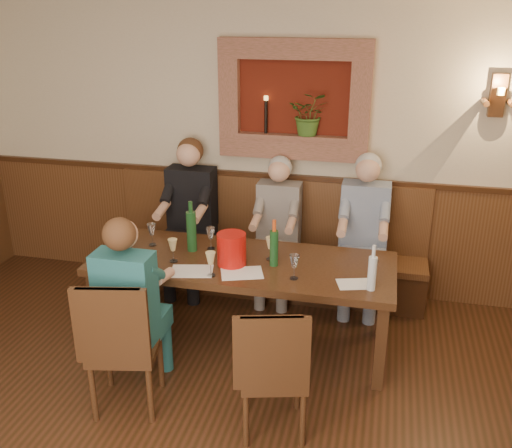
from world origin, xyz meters
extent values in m
cube|color=beige|center=(0.00, 3.00, 1.40)|extent=(6.00, 0.04, 2.80)
cube|color=#4D2D16|center=(0.00, 2.98, 0.55)|extent=(6.00, 0.04, 1.10)
cube|color=#381E0F|center=(0.00, 2.98, 1.12)|extent=(6.02, 0.06, 0.05)
cube|color=#57180C|center=(0.20, 2.98, 1.85)|extent=(1.00, 0.02, 0.70)
cube|color=#9E5E50|center=(0.20, 2.94, 2.29)|extent=(1.36, 0.12, 0.18)
cube|color=#9E5E50|center=(0.20, 2.94, 1.41)|extent=(1.36, 0.12, 0.18)
cube|color=#9E5E50|center=(-0.39, 2.94, 1.85)|extent=(0.18, 0.12, 0.70)
cube|color=#9E5E50|center=(0.79, 2.94, 1.85)|extent=(0.18, 0.12, 0.70)
cube|color=#9E5E50|center=(0.20, 2.94, 1.52)|extent=(1.00, 0.14, 0.04)
imported|color=#3B6121|center=(0.35, 2.94, 1.74)|extent=(0.35, 0.30, 0.39)
cylinder|color=black|center=(-0.05, 2.94, 1.69)|extent=(0.03, 0.03, 0.30)
cylinder|color=#FFBF59|center=(-0.05, 2.94, 1.86)|extent=(0.04, 0.04, 0.04)
cube|color=#4D2D16|center=(1.90, 2.95, 1.95)|extent=(0.12, 0.08, 0.35)
cylinder|color=#4D2D16|center=(1.80, 2.88, 1.90)|extent=(0.05, 0.18, 0.05)
cylinder|color=#4D2D16|center=(2.00, 2.88, 1.90)|extent=(0.05, 0.18, 0.05)
cylinder|color=#FFBF59|center=(1.90, 2.82, 2.00)|extent=(0.06, 0.06, 0.06)
cube|color=#321C0F|center=(0.00, 1.85, 0.72)|extent=(2.40, 0.90, 0.06)
cube|color=#321C0F|center=(-1.12, 1.48, 0.34)|extent=(0.08, 0.08, 0.69)
cube|color=#321C0F|center=(1.12, 1.48, 0.34)|extent=(0.08, 0.08, 0.69)
cube|color=#321C0F|center=(-1.12, 2.22, 0.34)|extent=(0.08, 0.08, 0.69)
cube|color=#321C0F|center=(1.12, 2.22, 0.34)|extent=(0.08, 0.08, 0.69)
cube|color=#381E0F|center=(0.00, 2.76, 0.20)|extent=(3.00, 0.40, 0.40)
cube|color=#4D2D16|center=(0.00, 2.76, 0.42)|extent=(3.00, 0.45, 0.06)
cube|color=#4D2D16|center=(0.00, 2.95, 0.78)|extent=(3.00, 0.06, 0.66)
cube|color=#321C0F|center=(-0.59, 0.91, 0.21)|extent=(0.50, 0.50, 0.43)
cube|color=#321C0F|center=(-0.59, 0.91, 0.45)|extent=(0.53, 0.53, 0.05)
cube|color=#321C0F|center=(-0.55, 0.71, 0.75)|extent=(0.45, 0.13, 0.53)
cube|color=#321C0F|center=(0.45, 0.89, 0.20)|extent=(0.49, 0.49, 0.40)
cube|color=#321C0F|center=(0.45, 0.89, 0.42)|extent=(0.51, 0.51, 0.05)
cube|color=#321C0F|center=(0.50, 0.71, 0.70)|extent=(0.42, 0.15, 0.50)
cube|color=black|center=(-0.74, 2.60, 0.23)|extent=(0.45, 0.47, 0.45)
cube|color=black|center=(-0.74, 2.78, 0.92)|extent=(0.45, 0.24, 0.59)
sphere|color=#D8A384|center=(-0.74, 2.74, 1.35)|extent=(0.22, 0.22, 0.22)
sphere|color=#4C2D19|center=(-0.74, 2.79, 1.37)|extent=(0.25, 0.25, 0.25)
cube|color=#5B5453|center=(0.12, 2.62, 0.23)|extent=(0.40, 0.42, 0.45)
cube|color=#5B5453|center=(0.12, 2.78, 0.86)|extent=(0.40, 0.21, 0.52)
sphere|color=#D8A384|center=(0.12, 2.74, 1.25)|extent=(0.20, 0.20, 0.20)
sphere|color=#B2B2B2|center=(0.12, 2.79, 1.27)|extent=(0.22, 0.22, 0.22)
cube|color=navy|center=(0.90, 2.61, 0.23)|extent=(0.43, 0.45, 0.45)
cube|color=navy|center=(0.90, 2.78, 0.89)|extent=(0.43, 0.22, 0.56)
sphere|color=#D8A384|center=(0.90, 2.74, 1.31)|extent=(0.21, 0.21, 0.21)
sphere|color=#B2B2B2|center=(0.90, 2.79, 1.33)|extent=(0.23, 0.23, 0.23)
cube|color=navy|center=(-0.59, 1.14, 0.23)|extent=(0.40, 0.42, 0.45)
cube|color=navy|center=(-0.59, 0.98, 0.87)|extent=(0.40, 0.21, 0.53)
sphere|color=#D8A384|center=(-0.59, 1.02, 1.25)|extent=(0.20, 0.20, 0.20)
sphere|color=#4C2D19|center=(-0.59, 0.97, 1.27)|extent=(0.22, 0.22, 0.22)
cylinder|color=#B9110B|center=(-0.06, 1.76, 0.88)|extent=(0.30, 0.30, 0.26)
cylinder|color=#19471E|center=(0.26, 1.82, 0.89)|extent=(0.07, 0.07, 0.29)
cylinder|color=#D94C18|center=(0.26, 1.82, 1.08)|extent=(0.03, 0.03, 0.09)
cylinder|color=#19471E|center=(-0.45, 1.95, 0.92)|extent=(0.08, 0.08, 0.34)
cylinder|color=#19471E|center=(-0.45, 1.95, 1.13)|extent=(0.04, 0.04, 0.09)
cylinder|color=silver|center=(1.02, 1.58, 0.88)|extent=(0.07, 0.07, 0.25)
cylinder|color=silver|center=(1.02, 1.58, 1.05)|extent=(0.03, 0.03, 0.09)
cube|color=white|center=(-0.85, 1.68, 0.75)|extent=(0.27, 0.20, 0.00)
cube|color=white|center=(0.05, 1.62, 0.75)|extent=(0.37, 0.31, 0.00)
cube|color=white|center=(0.90, 1.64, 0.75)|extent=(0.29, 0.24, 0.00)
cube|color=white|center=(-0.33, 1.57, 0.75)|extent=(0.36, 0.29, 0.00)
camera|label=1|loc=(1.04, -2.13, 2.66)|focal=40.00mm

